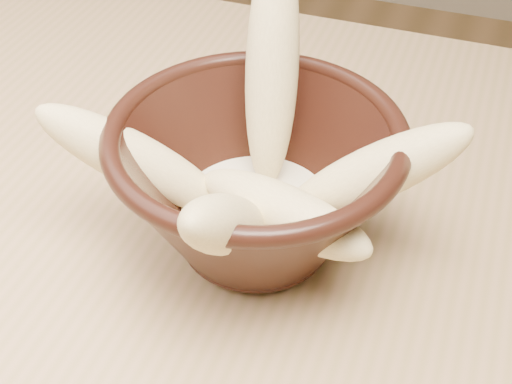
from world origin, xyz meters
TOP-DOWN VIEW (x-y plane):
  - table at (0.00, 0.00)m, footprint 1.20×0.80m
  - bowl at (0.02, 0.03)m, footprint 0.20×0.20m
  - milk_puddle at (0.02, 0.03)m, footprint 0.11×0.11m
  - banana_upright at (0.01, 0.09)m, footprint 0.06×0.11m
  - banana_left at (-0.06, 0.01)m, footprint 0.15×0.07m
  - banana_right at (0.09, 0.04)m, footprint 0.14×0.07m
  - banana_across at (0.04, 0.00)m, footprint 0.14×0.08m
  - banana_front at (0.02, -0.04)m, footprint 0.04×0.12m

SIDE VIEW (x-z plane):
  - table at x=0.00m, z-range 0.30..1.05m
  - milk_puddle at x=0.02m, z-range 0.78..0.79m
  - bowl at x=0.02m, z-range 0.76..0.87m
  - banana_across at x=0.04m, z-range 0.79..0.84m
  - banana_left at x=-0.06m, z-range 0.78..0.88m
  - banana_right at x=0.09m, z-range 0.78..0.89m
  - banana_front at x=0.02m, z-range 0.78..0.89m
  - banana_upright at x=0.01m, z-range 0.78..0.96m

